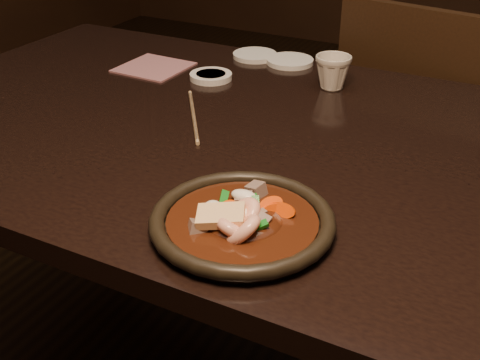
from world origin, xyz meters
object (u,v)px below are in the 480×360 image
at_px(plate, 242,222).
at_px(tea_cup, 333,71).
at_px(table, 262,169).
at_px(chair, 419,147).

relative_size(plate, tea_cup, 3.30).
height_order(table, plate, plate).
relative_size(table, plate, 6.15).
bearing_deg(tea_cup, table, -97.02).
relative_size(chair, plate, 3.43).
distance_m(chair, plate, 0.97).
relative_size(table, tea_cup, 20.30).
distance_m(table, tea_cup, 0.30).
bearing_deg(tea_cup, plate, -82.32).
xyz_separation_m(table, plate, (0.11, -0.30, 0.09)).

